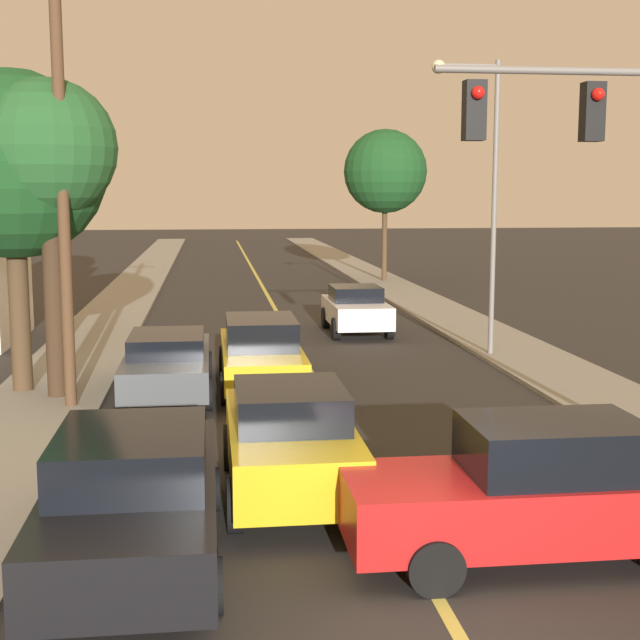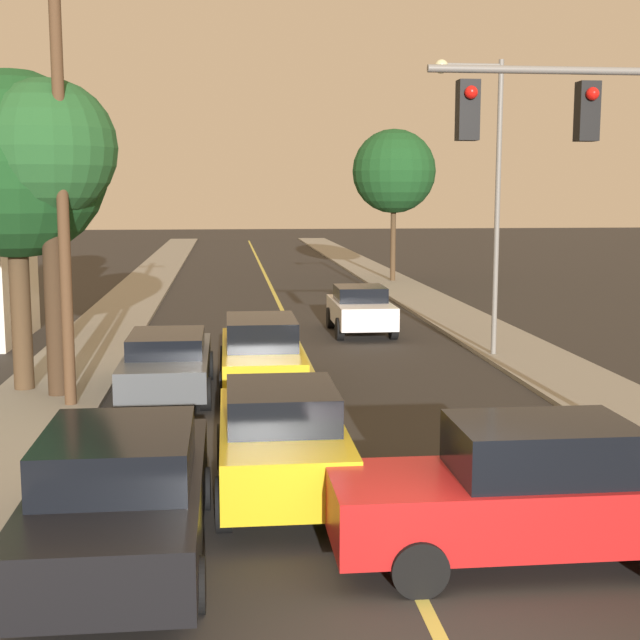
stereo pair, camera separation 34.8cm
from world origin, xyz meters
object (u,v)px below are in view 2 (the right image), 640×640
Objects in this scene: tree_left_far at (14,166)px; tree_right_near at (394,171)px; car_outer_lane_second at (168,362)px; car_outer_lane_front at (121,493)px; car_crossing_right at (528,493)px; tree_left_near at (48,153)px; utility_pole_left at (62,182)px; car_near_lane_front at (281,439)px; traffic_signal_mast at (606,178)px; car_near_lane_second at (261,352)px; car_far_oncoming at (361,309)px; streetlamp_right at (484,170)px.

tree_left_far is 26.56m from tree_right_near.
tree_right_near is (9.52, 23.79, 4.70)m from car_outer_lane_second.
car_outer_lane_front is 1.07× the size of car_crossing_right.
tree_left_near is (-2.34, 8.74, 4.45)m from car_outer_lane_front.
utility_pole_left is 1.26× the size of tree_left_far.
car_near_lane_front is 0.93× the size of car_crossing_right.
traffic_signal_mast is 10.41m from utility_pole_left.
car_crossing_right is at bearing -52.16° from tree_left_near.
car_near_lane_second is 2.15m from car_outer_lane_second.
tree_left_near reaches higher than car_near_lane_front.
tree_left_near is at bearing 148.43° from traffic_signal_mast.
traffic_signal_mast is at bearing 8.64° from car_near_lane_front.
car_crossing_right is (4.91, -9.55, 0.11)m from car_outer_lane_second.
tree_left_far is at bearing 125.74° from car_near_lane_front.
tree_right_near is (4.61, 33.34, 4.59)m from car_crossing_right.
car_crossing_right reaches higher than car_near_lane_second.
car_outer_lane_second is 9.86m from car_far_oncoming.
tree_left_far reaches higher than car_outer_lane_front.
utility_pole_left is 1.31× the size of tree_left_near.
car_crossing_right is at bearing 87.96° from car_far_oncoming.
streetlamp_right is 11.73m from tree_left_far.
car_far_oncoming is 0.84× the size of car_crossing_right.
car_outer_lane_second is 0.64× the size of streetlamp_right.
car_near_lane_front is 7.39m from car_near_lane_second.
streetlamp_right is at bearing 84.85° from traffic_signal_mast.
utility_pole_left is at bearing -154.77° from streetlamp_right.
car_crossing_right is 0.71× the size of tree_left_near.
streetlamp_right is at bearing 27.06° from car_near_lane_second.
car_outer_lane_front is at bearing -102.43° from car_near_lane_second.
car_outer_lane_front is at bearing 72.04° from car_far_oncoming.
tree_right_near is (11.45, 24.92, 0.79)m from utility_pole_left.
car_outer_lane_second is 9.84m from streetlamp_right.
utility_pole_left is (-4.01, -1.65, 3.83)m from car_near_lane_second.
tree_left_far is (-10.44, 6.57, 0.34)m from traffic_signal_mast.
utility_pole_left is (-4.01, 5.74, 3.79)m from car_near_lane_front.
car_outer_lane_second is 1.24× the size of car_far_oncoming.
car_outer_lane_front is at bearing -106.22° from tree_right_near.
tree_left_far is 0.94× the size of tree_right_near.
traffic_signal_mast is at bearing -40.10° from car_outer_lane_second.
tree_left_far reaches higher than tree_left_near.
car_crossing_right is at bearing -97.87° from tree_right_near.
traffic_signal_mast is at bearing -33.81° from car_crossing_right.
car_near_lane_second is at bearing 77.57° from car_outer_lane_front.
streetlamp_right is at bearing 25.23° from utility_pole_left.
traffic_signal_mast is 0.92× the size of tree_left_far.
tree_left_far is (-8.12, 10.03, 4.16)m from car_crossing_right.
car_outer_lane_front is 0.76× the size of tree_left_near.
streetlamp_right is at bearing 60.10° from car_near_lane_front.
car_near_lane_front is 0.85× the size of car_near_lane_second.
car_near_lane_front is 0.59× the size of tree_right_near.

